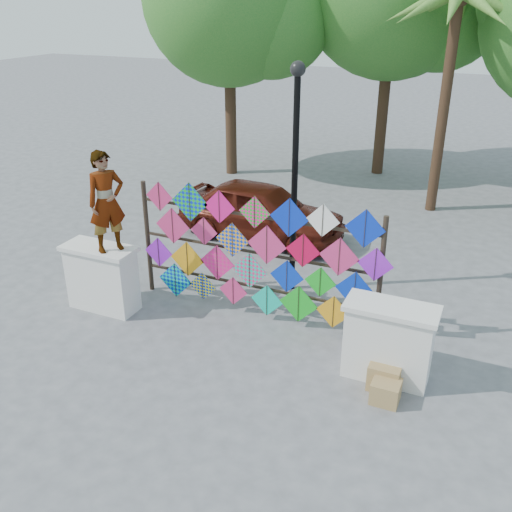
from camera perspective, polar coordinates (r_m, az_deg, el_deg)
name	(u,v)px	position (r m, az deg, el deg)	size (l,w,h in m)	color
ground	(236,333)	(10.28, -1.99, -7.68)	(80.00, 80.00, 0.00)	gray
parapet_left	(102,277)	(11.13, -15.14, -2.07)	(1.40, 0.65, 1.28)	silver
parapet_right	(388,342)	(9.08, 13.09, -8.34)	(1.40, 0.65, 1.28)	silver
kite_rack	(257,256)	(10.25, 0.07, 0.00)	(4.94, 0.24, 2.42)	black
palm_tree	(456,19)	(15.88, 19.36, 21.47)	(3.62, 3.62, 5.83)	#40261B
vendor_woman	(106,202)	(10.36, -14.73, 5.25)	(0.67, 0.44, 1.83)	#99999E
sedan	(261,211)	(13.91, 0.50, 4.54)	(1.66, 4.13, 1.41)	#4D160D
lamppost	(295,160)	(10.78, 3.94, 9.54)	(0.28, 0.28, 4.46)	black
cardboard_box_near	(385,376)	(9.09, 12.76, -11.58)	(0.48, 0.42, 0.42)	#A78651
cardboard_box_far	(386,392)	(8.84, 12.83, -13.08)	(0.41, 0.38, 0.35)	#A78651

